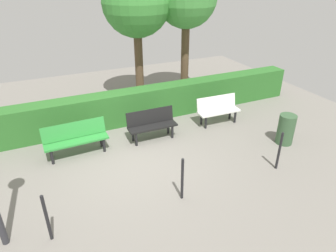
{
  "coord_description": "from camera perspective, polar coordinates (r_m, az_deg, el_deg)",
  "views": [
    {
      "loc": [
        1.89,
        6.24,
        4.36
      ],
      "look_at": [
        -1.14,
        -0.39,
        0.55
      ],
      "focal_mm": 32.02,
      "sensor_mm": 36.0,
      "label": 1
    }
  ],
  "objects": [
    {
      "name": "ground_plane",
      "position": [
        7.85,
        -6.43,
        -6.38
      ],
      "size": [
        16.0,
        16.0,
        0.0
      ],
      "primitive_type": "plane",
      "color": "gray"
    },
    {
      "name": "bench_white",
      "position": [
        9.57,
        9.45,
        3.25
      ],
      "size": [
        1.37,
        0.52,
        0.86
      ],
      "rotation": [
        0.0,
        0.0,
        -0.04
      ],
      "color": "white",
      "rests_on": "ground_plane"
    },
    {
      "name": "bench_black",
      "position": [
        8.54,
        -3.13,
        0.5
      ],
      "size": [
        1.4,
        0.47,
        0.86
      ],
      "rotation": [
        0.0,
        0.0,
        -0.01
      ],
      "color": "black",
      "rests_on": "ground_plane"
    },
    {
      "name": "bench_green",
      "position": [
        8.17,
        -17.18,
        -2.11
      ],
      "size": [
        1.64,
        0.51,
        0.86
      ],
      "rotation": [
        0.0,
        0.0,
        0.03
      ],
      "color": "#2D8C38",
      "rests_on": "ground_plane"
    },
    {
      "name": "hedge_row",
      "position": [
        9.65,
        -5.48,
        4.03
      ],
      "size": [
        11.32,
        0.62,
        1.05
      ],
      "primitive_type": "cube",
      "color": "#2D6B28",
      "rests_on": "ground_plane"
    },
    {
      "name": "tree_mid",
      "position": [
        10.58,
        -6.06,
        22.17
      ],
      "size": [
        2.26,
        2.26,
        4.56
      ],
      "color": "brown",
      "rests_on": "ground_plane"
    },
    {
      "name": "railing_post_near",
      "position": [
        7.69,
        20.42,
        -4.49
      ],
      "size": [
        0.06,
        0.06,
        1.0
      ],
      "primitive_type": "cylinder",
      "color": "black",
      "rests_on": "ground_plane"
    },
    {
      "name": "railing_post_mid",
      "position": [
        6.33,
        2.73,
        -10.05
      ],
      "size": [
        0.06,
        0.06,
        1.0
      ],
      "primitive_type": "cylinder",
      "color": "black",
      "rests_on": "ground_plane"
    },
    {
      "name": "railing_post_far",
      "position": [
        5.88,
        -22.06,
        -15.95
      ],
      "size": [
        0.06,
        0.06,
        1.0
      ],
      "primitive_type": "cylinder",
      "color": "black",
      "rests_on": "ground_plane"
    },
    {
      "name": "trash_bin",
      "position": [
        8.94,
        21.54,
        -0.58
      ],
      "size": [
        0.46,
        0.46,
        0.86
      ],
      "primitive_type": "cylinder",
      "color": "#385938",
      "rests_on": "ground_plane"
    }
  ]
}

